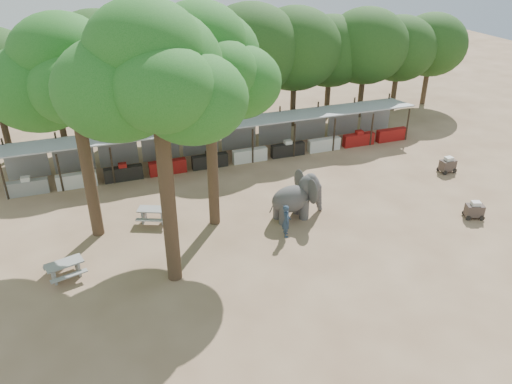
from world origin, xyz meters
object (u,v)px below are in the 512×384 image
object	(u,v)px
yard_tree_back	(204,63)
yard_tree_center	(152,76)
picnic_table_far	(153,213)
cart_front	(474,210)
yard_tree_left	(68,77)
cart_back	(448,165)
elephant	(297,197)
handler	(286,221)
picnic_table_near	(65,268)

from	to	relation	value
yard_tree_back	yard_tree_center	bearing A→B (deg)	-126.86
picnic_table_far	cart_front	bearing A→B (deg)	5.26
yard_tree_left	cart_front	bearing A→B (deg)	-15.70
yard_tree_center	cart_front	distance (m)	18.76
yard_tree_back	picnic_table_far	xyz separation A→B (m)	(-2.94, 1.01, -8.02)
yard_tree_back	cart_back	size ratio (longest dim) A/B	10.22
elephant	yard_tree_left	bearing A→B (deg)	162.80
handler	picnic_table_far	size ratio (longest dim) A/B	0.87
yard_tree_left	elephant	distance (m)	12.83
handler	cart_back	world-z (taller)	handler
yard_tree_back	picnic_table_near	bearing A→B (deg)	-161.39
yard_tree_back	cart_front	size ratio (longest dim) A/B	9.54
yard_tree_left	yard_tree_center	world-z (taller)	yard_tree_center
handler	picnic_table_far	world-z (taller)	handler
picnic_table_near	cart_front	world-z (taller)	cart_front
yard_tree_left	picnic_table_far	size ratio (longest dim) A/B	5.36
yard_tree_left	picnic_table_near	size ratio (longest dim) A/B	5.69
yard_tree_left	yard_tree_back	xyz separation A→B (m)	(6.00, -1.00, 0.34)
picnic_table_near	yard_tree_left	bearing A→B (deg)	51.90
cart_back	handler	bearing A→B (deg)	-167.30
handler	cart_back	xyz separation A→B (m)	(12.83, 3.48, -0.37)
yard_tree_center	handler	world-z (taller)	yard_tree_center
yard_tree_center	handler	xyz separation A→B (m)	(6.24, 1.30, -8.32)
handler	cart_front	size ratio (longest dim) A/B	1.50
yard_tree_center	yard_tree_back	distance (m)	5.04
handler	picnic_table_far	bearing A→B (deg)	74.17
yard_tree_left	picnic_table_near	xyz separation A→B (m)	(-1.51, -3.53, -7.67)
elephant	handler	world-z (taller)	elephant
elephant	cart_back	distance (m)	11.68
elephant	handler	size ratio (longest dim) A/B	1.82
yard_tree_back	yard_tree_left	bearing A→B (deg)	170.54
yard_tree_center	handler	distance (m)	10.48
elephant	picnic_table_near	bearing A→B (deg)	-179.19
cart_front	yard_tree_back	bearing A→B (deg)	-178.38
yard_tree_left	yard_tree_center	xyz separation A→B (m)	(3.00, -5.00, 1.01)
handler	cart_front	world-z (taller)	handler
yard_tree_back	elephant	bearing A→B (deg)	-13.52
yard_tree_back	cart_front	world-z (taller)	yard_tree_back
yard_tree_left	cart_back	size ratio (longest dim) A/B	9.92
yard_tree_center	elephant	size ratio (longest dim) A/B	3.72
yard_tree_back	cart_front	xyz separation A→B (m)	(13.61, -4.51, -8.05)
elephant	picnic_table_far	xyz separation A→B (m)	(-7.49, 2.11, -0.70)
yard_tree_center	cart_front	xyz separation A→B (m)	(16.61, -0.51, -8.71)
yard_tree_back	cart_back	world-z (taller)	yard_tree_back
handler	cart_back	distance (m)	13.29
yard_tree_left	handler	distance (m)	12.35
elephant	cart_front	xyz separation A→B (m)	(9.05, -3.42, -0.73)
cart_back	yard_tree_back	bearing A→B (deg)	-179.70
picnic_table_near	picnic_table_far	distance (m)	5.79
yard_tree_back	cart_back	bearing A→B (deg)	2.79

